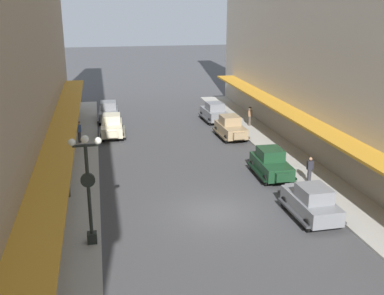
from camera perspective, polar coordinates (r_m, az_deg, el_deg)
The scene contains 16 objects.
ground_plane at distance 24.57m, azimuth 2.87°, elevation -8.18°, with size 200.00×200.00×0.00m, color #424244.
sidewalk_left at distance 23.95m, azimuth -15.02°, elevation -9.34°, with size 3.00×60.00×0.15m, color #A8A59E.
sidewalk_right at distance 27.27m, azimuth 18.41°, elevation -6.24°, with size 3.00×60.00×0.15m, color #A8A59E.
parked_car_0 at distance 37.69m, azimuth 4.87°, elevation 2.59°, with size 2.24×4.30×1.84m.
parked_car_1 at distance 38.58m, azimuth -10.02°, elevation 2.73°, with size 2.28×4.31×1.84m.
parked_car_2 at distance 24.36m, azimuth 14.76°, elevation -6.57°, with size 2.19×4.28×1.84m.
parked_car_3 at distance 43.00m, azimuth 2.80°, elevation 4.52°, with size 2.31×4.32×1.84m.
parked_car_4 at distance 29.54m, azimuth 9.90°, elevation -1.90°, with size 2.24×4.30×1.84m.
parked_car_5 at distance 43.78m, azimuth -10.42°, elevation 4.48°, with size 2.23×4.29×1.84m.
lamp_post_with_clock at distance 20.71m, azimuth -12.89°, elevation -4.68°, with size 1.42×0.44×5.16m.
fire_hydrant at distance 27.13m, azimuth 15.64°, elevation -4.98°, with size 0.24×0.24×0.82m.
pedestrian_0 at distance 41.24m, azimuth 7.27°, elevation 3.92°, with size 0.36×0.28×1.67m.
pedestrian_1 at distance 26.75m, azimuth -15.35°, elevation -4.30°, with size 0.36×0.24×1.64m.
pedestrian_2 at distance 28.72m, azimuth 14.56°, elevation -2.70°, with size 0.36×0.24×1.64m.
pedestrian_3 at distance 41.19m, azimuth -14.45°, elevation 3.49°, with size 0.36×0.28×1.67m.
pedestrian_4 at distance 36.97m, azimuth -13.99°, elevation 1.93°, with size 0.36×0.28×1.67m.
Camera 1 is at (-5.68, -21.38, 10.70)m, focal length 42.49 mm.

